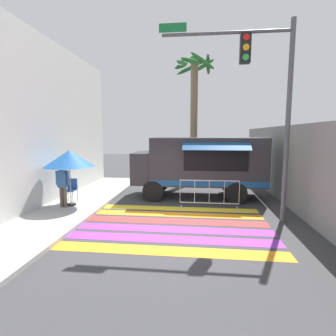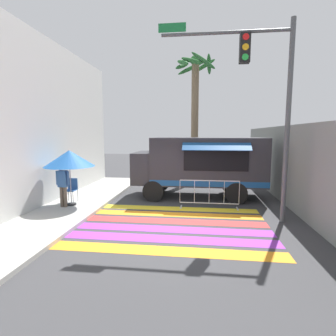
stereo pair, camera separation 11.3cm
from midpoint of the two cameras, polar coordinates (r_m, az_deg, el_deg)
name	(u,v)px [view 2 (the right image)]	position (r m, az deg, el deg)	size (l,w,h in m)	color
ground_plane	(169,224)	(8.76, 0.57, -12.10)	(60.00, 60.00, 0.00)	#38383A
sidewalk_left	(27,216)	(10.53, -28.10, -9.27)	(4.40, 16.00, 0.13)	#A8A59E
building_left_facade	(13,120)	(10.30, -30.39, 8.97)	(0.25, 16.00, 6.77)	silver
concrete_wall_right	(289,166)	(11.87, 25.04, 0.48)	(0.20, 16.00, 3.28)	gray
crosswalk_painted	(169,225)	(8.67, 0.50, -12.28)	(6.40, 4.36, 0.01)	orange
food_truck	(198,162)	(12.18, 6.75, 1.22)	(5.89, 2.84, 2.76)	#2D2D33
traffic_signal_pole	(264,87)	(9.29, 20.46, 16.21)	(4.28, 0.29, 6.49)	#515456
patio_umbrella	(69,159)	(10.86, -20.41, 1.93)	(1.92, 1.92, 2.18)	black
folding_chair	(71,188)	(11.59, -20.01, -4.05)	(0.44, 0.44, 0.97)	#4C4C51
vendor_person	(63,183)	(10.81, -21.65, -2.97)	(0.53, 0.22, 1.68)	brown
barricade_front	(209,194)	(10.53, 9.26, -5.64)	(2.34, 0.44, 1.13)	#B7BABF
palm_tree	(195,100)	(16.04, 6.06, 14.49)	(2.46, 2.51, 7.47)	#7A664C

